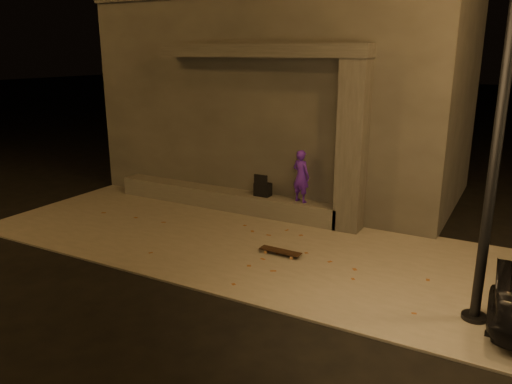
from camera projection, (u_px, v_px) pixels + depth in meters
The scene contains 9 objects.
ground at pixel (181, 280), 8.51m from camera, with size 120.00×120.00×0.00m, color black.
sidewalk at pixel (240, 241), 10.19m from camera, with size 11.00×4.40×0.04m, color #67635A.
building at pixel (291, 95), 13.74m from camera, with size 9.00×5.10×5.22m.
ledge at pixel (224, 199), 12.29m from camera, with size 6.00×0.55×0.45m, color #53504B.
column at pixel (352, 147), 10.38m from camera, with size 0.55×0.55×3.60m, color #393633.
canopy at pixel (261, 51), 10.92m from camera, with size 5.00×0.70×0.28m, color #393633.
skateboarder at pixel (301, 176), 11.12m from camera, with size 0.43×0.28×1.19m, color #4A1BB1.
backpack at pixel (263, 188), 11.68m from camera, with size 0.38×0.25×0.53m.
skateboard at pixel (280, 251), 9.44m from camera, with size 0.83×0.24×0.09m.
Camera 1 is at (4.89, -6.19, 3.76)m, focal length 35.00 mm.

